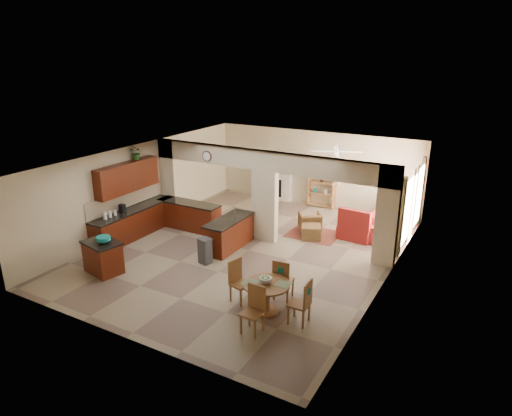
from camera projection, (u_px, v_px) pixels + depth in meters
The scene contains 39 objects.
floor at pixel (249, 250), 13.47m from camera, with size 10.00×10.00×0.00m, color gray.
ceiling at pixel (248, 157), 12.56m from camera, with size 10.00×10.00×0.00m, color white.
wall_back at pixel (315, 168), 17.14m from camera, with size 8.00×8.00×0.00m, color beige.
wall_front at pixel (119, 277), 8.90m from camera, with size 8.00×8.00×0.00m, color beige.
wall_left at pixel (143, 186), 14.87m from camera, with size 10.00×10.00×0.00m, color beige.
wall_right at pixel (389, 231), 11.17m from camera, with size 10.00×10.00×0.00m, color beige.
partition_left_pier at pixel (169, 180), 15.56m from camera, with size 0.60×0.25×2.80m, color beige.
partition_center_pier at pixel (265, 206), 13.94m from camera, with size 0.80×0.25×2.20m, color beige.
partition_right_pier at pixel (387, 217), 12.13m from camera, with size 0.60×0.25×2.80m, color beige.
partition_header at pixel (265, 161), 13.48m from camera, with size 8.00×0.25×0.60m, color beige.
kitchen_counter at pixel (157, 219), 14.63m from camera, with size 2.52×3.29×1.48m.
upper_cabinets at pixel (127, 177), 13.96m from camera, with size 0.35×2.40×0.90m, color #460C08.
peninsula at pixel (229, 233), 13.51m from camera, with size 0.70×1.85×0.91m.
wall_clock at pixel (207, 156), 14.30m from camera, with size 0.34×0.34×0.03m, color #532B1B.
rug at pixel (314, 234), 14.65m from camera, with size 1.60×1.30×0.01m, color brown.
fireplace at pixel (275, 184), 18.00m from camera, with size 1.60×0.35×1.20m.
shelving_unit at pixel (321, 184), 16.99m from camera, with size 1.00×0.32×1.80m, color brown.
window_a at pixel (407, 211), 13.14m from camera, with size 0.02×0.90×1.90m, color white.
window_b at pixel (419, 196), 14.54m from camera, with size 0.02×0.90×1.90m, color white.
glazed_door at pixel (413, 208), 13.89m from camera, with size 0.02×0.70×2.10m, color white.
drape_a_left at pixel (401, 217), 12.66m from camera, with size 0.10×0.28×2.30m, color #381816.
drape_a_right at pixel (410, 205), 13.65m from camera, with size 0.10×0.28×2.30m, color #381816.
drape_b_left at pixel (414, 201), 14.07m from camera, with size 0.10×0.28×2.30m, color #381816.
drape_b_right at pixel (421, 191), 15.06m from camera, with size 0.10×0.28×2.30m, color #381816.
ceiling_fan at pixel (337, 152), 14.42m from camera, with size 1.00×1.00×0.10m, color white.
kitchen_island at pixel (103, 257), 12.01m from camera, with size 1.12×0.91×0.86m.
teal_bowl at pixel (104, 240), 11.80m from camera, with size 0.36×0.36×0.17m, color #148A86.
trash_can at pixel (205, 252), 12.56m from camera, with size 0.32×0.27×0.67m, color #2F2F32.
dining_table at pixel (267, 293), 10.11m from camera, with size 1.06×1.06×0.73m.
fruit_bowl at pixel (266, 280), 10.03m from camera, with size 0.28×0.28×0.15m, color #7BA824.
sofa at pixel (391, 221), 14.70m from camera, with size 1.07×2.74×0.80m, color maroon.
chaise at pixel (356, 232), 14.30m from camera, with size 1.03×0.84×0.41m, color maroon.
armchair at pixel (310, 222), 14.81m from camera, with size 0.68×0.70×0.63m, color maroon.
ottoman at pixel (311, 232), 14.26m from camera, with size 0.59×0.59×0.43m, color maroon.
plant at pixel (136, 153), 14.13m from camera, with size 0.39×0.34×0.44m, color #1A4412.
chair_north at pixel (282, 278), 10.63m from camera, with size 0.45×0.45×1.02m.
chair_east at pixel (303, 301), 9.66m from camera, with size 0.44×0.43×1.02m.
chair_south at pixel (254, 307), 9.43m from camera, with size 0.43×0.44×1.02m.
chair_west at pixel (238, 279), 10.60m from camera, with size 0.51×0.51×1.02m.
Camera 1 is at (6.23, -10.65, 5.56)m, focal length 32.00 mm.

